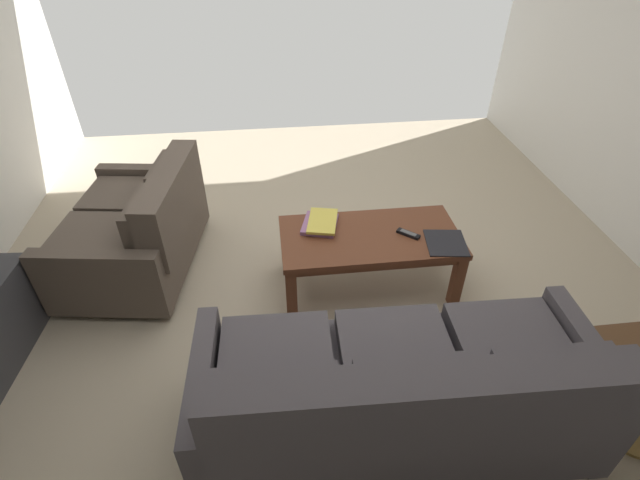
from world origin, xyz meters
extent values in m
cube|color=#B7A88E|center=(0.00, 0.00, 0.00)|extent=(4.98, 5.56, 0.01)
cylinder|color=black|center=(-1.04, 0.89, 0.03)|extent=(0.05, 0.05, 0.06)
cylinder|color=black|center=(0.55, 0.84, 0.03)|extent=(0.05, 0.05, 0.06)
cylinder|color=black|center=(-1.02, 1.54, 0.03)|extent=(0.05, 0.05, 0.06)
cube|color=#4C474C|center=(-0.23, 1.19, 0.25)|extent=(1.77, 0.82, 0.39)
cube|color=#4C474C|center=(-0.82, 1.19, 0.50)|extent=(0.56, 0.69, 0.10)
cube|color=#4C474C|center=(-0.23, 1.17, 0.50)|extent=(0.56, 0.69, 0.10)
cube|color=#4C474C|center=(0.35, 1.15, 0.50)|extent=(0.56, 0.69, 0.10)
cube|color=#4C474C|center=(-0.22, 1.51, 0.63)|extent=(1.75, 0.24, 0.46)
cube|color=#4C474C|center=(-0.81, 1.42, 0.63)|extent=(0.53, 0.14, 0.32)
cube|color=#4C474C|center=(-0.23, 1.40, 0.63)|extent=(0.53, 0.14, 0.32)
cube|color=#4C474C|center=(0.36, 1.38, 0.63)|extent=(0.53, 0.14, 0.32)
cube|color=#4C474C|center=(-1.16, 1.22, 0.32)|extent=(0.12, 0.77, 0.55)
cube|color=#4C474C|center=(0.69, 1.16, 0.32)|extent=(0.12, 0.77, 0.55)
cylinder|color=black|center=(1.64, -0.82, 0.03)|extent=(0.06, 0.06, 0.06)
cylinder|color=black|center=(1.76, 0.01, 0.03)|extent=(0.06, 0.06, 0.06)
cylinder|color=black|center=(0.95, -0.72, 0.03)|extent=(0.06, 0.06, 0.06)
cylinder|color=black|center=(1.07, 0.11, 0.03)|extent=(0.06, 0.06, 0.06)
cube|color=brown|center=(1.35, -0.36, 0.23)|extent=(0.95, 1.10, 0.34)
cube|color=brown|center=(1.33, -0.61, 0.45)|extent=(0.78, 0.56, 0.10)
cube|color=brown|center=(1.41, -0.11, 0.45)|extent=(0.78, 0.56, 0.10)
cube|color=brown|center=(1.01, -0.31, 0.58)|extent=(0.32, 1.01, 0.46)
cube|color=brown|center=(1.08, -0.57, 0.58)|extent=(0.18, 0.46, 0.32)
cube|color=brown|center=(1.15, -0.07, 0.58)|extent=(0.18, 0.46, 0.32)
cube|color=brown|center=(1.27, -0.90, 0.30)|extent=(0.82, 0.22, 0.50)
cube|color=brown|center=(1.43, 0.19, 0.30)|extent=(0.82, 0.22, 0.50)
cube|color=brown|center=(-0.32, 0.07, 0.43)|extent=(1.20, 0.59, 0.04)
cube|color=brown|center=(-0.32, 0.07, 0.39)|extent=(1.11, 0.54, 0.05)
cube|color=brown|center=(-0.88, -0.18, 0.21)|extent=(0.07, 0.07, 0.41)
cube|color=brown|center=(0.23, -0.18, 0.21)|extent=(0.07, 0.07, 0.41)
cube|color=brown|center=(-0.88, 0.32, 0.21)|extent=(0.07, 0.07, 0.41)
cube|color=brown|center=(0.23, 0.32, 0.21)|extent=(0.07, 0.07, 0.41)
cylinder|color=brown|center=(-1.22, 1.11, 0.25)|extent=(0.04, 0.04, 0.51)
cylinder|color=brown|center=(-1.22, 1.54, 0.25)|extent=(0.04, 0.04, 0.51)
cylinder|color=olive|center=(-1.49, 1.39, 0.01)|extent=(0.28, 0.28, 0.02)
cube|color=#996699|center=(0.00, -0.07, 0.47)|extent=(0.29, 0.31, 0.03)
cube|color=#E0CC4C|center=(-0.02, -0.07, 0.49)|extent=(0.25, 0.33, 0.02)
cube|color=black|center=(-0.58, 0.10, 0.46)|extent=(0.15, 0.14, 0.02)
cube|color=#59595B|center=(-0.58, 0.10, 0.48)|extent=(0.10, 0.10, 0.00)
cube|color=black|center=(-0.80, 0.22, 0.46)|extent=(0.29, 0.32, 0.01)
camera|label=1|loc=(0.31, 2.53, 2.31)|focal=26.22mm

